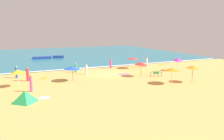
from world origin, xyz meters
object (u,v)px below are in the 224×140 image
Objects in this scene: beach_umbrella_5 at (133,58)px; beach_umbrella_6 at (141,63)px; beachgoer_6 at (87,69)px; small_boat_1 at (42,58)px; beachgoer_2 at (76,68)px; beachgoer_5 at (31,84)px; beachgoer_4 at (17,72)px; parked_bicycle at (156,74)px; beachgoer_3 at (111,64)px; beach_umbrella_2 at (178,59)px; beachgoer_0 at (147,62)px; beach_umbrella_4 at (18,71)px; small_boat_0 at (58,57)px; beachgoer_1 at (28,75)px; beach_umbrella_0 at (172,69)px; beach_umbrella_3 at (193,67)px; beach_tent at (25,97)px; beach_umbrella_1 at (72,68)px.

beach_umbrella_5 is 1.19× the size of beach_umbrella_6.
small_boat_1 is at bearing 101.88° from beachgoer_6.
beachgoer_5 is (-7.28, -8.73, 0.17)m from beachgoer_2.
beach_umbrella_6 is 1.52× the size of beachgoer_4.
beachgoer_3 reaches higher than parked_bicycle.
beach_umbrella_2 is 0.52× the size of small_boat_1.
beach_umbrella_6 is 8.40m from beachgoer_0.
small_boat_1 is at bearing 77.29° from beach_umbrella_4.
beachgoer_5 reaches higher than small_boat_0.
beachgoer_1 is 0.45× the size of small_boat_1.
beach_umbrella_0 is 1.68× the size of beachgoer_0.
beach_umbrella_3 is 15.18m from beachgoer_6.
beach_umbrella_4 is 1.28× the size of beachgoer_0.
beach_umbrella_4 is 25.91m from small_boat_0.
beach_tent reaches higher than small_boat_0.
beachgoer_1 reaches higher than beachgoer_3.
beach_umbrella_1 reaches higher than beachgoer_6.
beachgoer_4 is 19.45m from small_boat_1.
beach_umbrella_4 is at bearing 113.99° from beachgoer_5.
beach_umbrella_3 is at bearing -43.31° from beachgoer_6.
beach_umbrella_2 is at bearing 8.23° from beachgoer_5.
beach_umbrella_6 reaches higher than beach_umbrella_5.
small_boat_1 is (-11.00, 24.81, -1.55)m from beach_umbrella_6.
beachgoer_6 reaches higher than beach_tent.
beachgoer_3 reaches higher than small_boat_0.
beach_umbrella_4 is at bearing 94.01° from beach_tent.
beach_umbrella_1 is 6.31m from beachgoer_5.
beach_umbrella_3 is 1.43× the size of beachgoer_3.
beach_umbrella_5 is 3.92m from beachgoer_3.
beach_umbrella_3 is 0.89× the size of small_boat_0.
beachgoer_3 is at bearing 100.79° from beach_umbrella_0.
beachgoer_4 is at bearing -178.99° from beachgoer_0.
parked_bicycle is at bearing -158.21° from beach_umbrella_2.
beach_umbrella_4 reaches higher than beachgoer_5.
parked_bicycle is (2.01, -0.91, -1.53)m from beach_umbrella_6.
beach_umbrella_3 reaches higher than beach_umbrella_2.
beach_umbrella_3 reaches higher than beachgoer_1.
parked_bicycle is 28.82m from small_boat_1.
beach_umbrella_2 is 7.53m from beach_umbrella_5.
beachgoer_1 is 5.47m from beachgoer_5.
beach_umbrella_3 is 0.77× the size of beach_umbrella_5.
beachgoer_6 is 20.41m from small_boat_0.
beach_umbrella_0 reaches higher than beachgoer_2.
beachgoer_6 is 20.57m from small_boat_1.
beach_umbrella_0 is at bearing -67.83° from small_boat_1.
small_boat_1 is at bearing 125.67° from beach_umbrella_5.
beachgoer_3 is (14.67, 13.59, 0.21)m from beach_tent.
beach_umbrella_2 is at bearing 1.26° from beach_umbrella_4.
beachgoer_6 is at bearing 147.48° from parked_bicycle.
beachgoer_2 is at bearing 34.89° from beach_umbrella_4.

